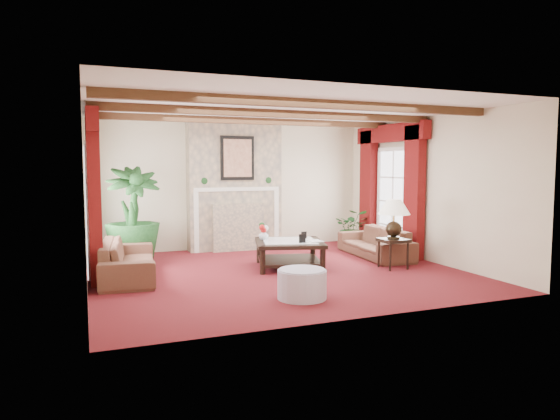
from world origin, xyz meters
name	(u,v)px	position (x,y,z in m)	size (l,w,h in m)	color
floor	(278,272)	(0.00, 0.00, 0.00)	(6.00, 6.00, 0.00)	#4B0D12
ceiling	(278,110)	(0.00, 0.00, 2.70)	(6.00, 6.00, 0.00)	white
back_wall	(232,186)	(0.00, 2.75, 1.35)	(6.00, 0.02, 2.70)	beige
left_wall	(84,196)	(-3.00, 0.00, 1.35)	(0.02, 5.50, 2.70)	beige
right_wall	(426,189)	(3.00, 0.00, 1.35)	(0.02, 5.50, 2.70)	beige
ceiling_beams	(278,114)	(0.00, 0.00, 2.64)	(6.00, 3.00, 0.12)	#331F10
fireplace	(234,123)	(0.00, 2.55, 2.70)	(2.00, 0.52, 2.70)	tan
french_door_left	(85,145)	(-2.97, 1.00, 2.13)	(0.10, 1.10, 2.16)	white
french_door_right	(395,149)	(2.97, 1.00, 2.13)	(0.10, 1.10, 2.16)	white
curtains_left	(91,119)	(-2.86, 1.00, 2.55)	(0.20, 2.40, 2.55)	#4F0A0B
curtains_right	(391,128)	(2.86, 1.00, 2.55)	(0.20, 2.40, 2.55)	#4F0A0B
sofa_left	(128,253)	(-2.38, 0.47, 0.40)	(0.80, 2.09, 0.80)	#360E16
sofa_right	(375,238)	(2.31, 0.65, 0.38)	(0.71, 1.98, 0.76)	#360E16
potted_palm	(133,235)	(-2.18, 1.85, 0.50)	(1.24, 1.91, 1.00)	black
small_plant	(352,232)	(2.55, 1.97, 0.32)	(1.06, 1.09, 0.65)	black
coffee_table	(289,254)	(0.33, 0.28, 0.24)	(1.15, 1.15, 0.47)	black
side_table	(393,253)	(1.99, -0.44, 0.26)	(0.44, 0.44, 0.52)	black
ottoman	(302,284)	(-0.31, -1.69, 0.19)	(0.66, 0.66, 0.39)	#A49AAF
table_lamp	(394,219)	(1.99, -0.44, 0.88)	(0.56, 0.56, 0.70)	black
flower_vase	(264,235)	(-0.04, 0.59, 0.56)	(0.23, 0.23, 0.17)	silver
book	(309,234)	(0.59, 0.02, 0.62)	(0.22, 0.03, 0.30)	black
photo_frame_a	(302,239)	(0.43, -0.04, 0.55)	(0.12, 0.02, 0.16)	black
photo_frame_b	(304,235)	(0.67, 0.41, 0.54)	(0.10, 0.02, 0.13)	black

